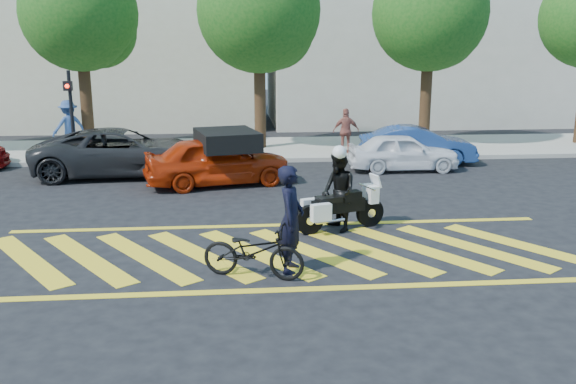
{
  "coord_description": "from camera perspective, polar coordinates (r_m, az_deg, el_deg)",
  "views": [
    {
      "loc": [
        -0.99,
        -11.49,
        4.05
      ],
      "look_at": [
        0.09,
        0.8,
        1.05
      ],
      "focal_mm": 38.0,
      "sensor_mm": 36.0,
      "label": 1
    }
  ],
  "objects": [
    {
      "name": "police_motorcycle",
      "position": [
        13.56,
        4.8,
        -1.47
      ],
      "size": [
        2.11,
        1.06,
        0.96
      ],
      "rotation": [
        0.0,
        0.0,
        0.32
      ],
      "color": "black",
      "rests_on": "ground"
    },
    {
      "name": "bicycle",
      "position": [
        10.84,
        -3.26,
        -5.56
      ],
      "size": [
        1.96,
        1.2,
        0.97
      ],
      "primitive_type": "imported",
      "rotation": [
        0.0,
        0.0,
        1.24
      ],
      "color": "black",
      "rests_on": "ground"
    },
    {
      "name": "building_left",
      "position": [
        33.25,
        -17.8,
        14.67
      ],
      "size": [
        16.0,
        8.0,
        10.0
      ],
      "primitive_type": "cube",
      "color": "beige",
      "rests_on": "ground"
    },
    {
      "name": "pedestrian_left",
      "position": [
        24.06,
        -19.8,
        5.83
      ],
      "size": [
        1.42,
        1.28,
        1.91
      ],
      "primitive_type": "imported",
      "rotation": [
        0.0,
        0.0,
        3.74
      ],
      "color": "#314E88",
      "rests_on": "sidewalk"
    },
    {
      "name": "ground",
      "position": [
        12.23,
        -0.1,
        -5.68
      ],
      "size": [
        90.0,
        90.0,
        0.0
      ],
      "primitive_type": "plane",
      "color": "black",
      "rests_on": "ground"
    },
    {
      "name": "parked_right",
      "position": [
        21.61,
        11.99,
        4.31
      ],
      "size": [
        4.05,
        1.74,
        1.3
      ],
      "primitive_type": "imported",
      "rotation": [
        0.0,
        0.0,
        1.48
      ],
      "color": "navy",
      "rests_on": "ground"
    },
    {
      "name": "tree_right",
      "position": [
        24.78,
        13.38,
        15.61
      ],
      "size": [
        4.4,
        4.4,
        7.41
      ],
      "color": "black",
      "rests_on": "ground"
    },
    {
      "name": "tree_left",
      "position": [
        24.18,
        -18.56,
        15.22
      ],
      "size": [
        4.2,
        4.2,
        7.26
      ],
      "color": "black",
      "rests_on": "ground"
    },
    {
      "name": "signal_pole",
      "position": [
        22.04,
        -19.65,
        7.33
      ],
      "size": [
        0.28,
        0.43,
        3.2
      ],
      "color": "black",
      "rests_on": "ground"
    },
    {
      "name": "parked_mid_right",
      "position": [
        20.35,
        10.71,
        3.7
      ],
      "size": [
        3.6,
        1.47,
        1.22
      ],
      "primitive_type": "imported",
      "rotation": [
        0.0,
        0.0,
        1.56
      ],
      "color": "white",
      "rests_on": "ground"
    },
    {
      "name": "pedestrian_right",
      "position": [
        22.44,
        5.45,
        5.71
      ],
      "size": [
        0.97,
        0.42,
        1.64
      ],
      "primitive_type": "imported",
      "rotation": [
        0.0,
        0.0,
        3.12
      ],
      "color": "#A05648",
      "rests_on": "sidewalk"
    },
    {
      "name": "crosswalk",
      "position": [
        12.22,
        -0.28,
        -5.67
      ],
      "size": [
        12.33,
        4.0,
        0.01
      ],
      "color": "yellow",
      "rests_on": "ground"
    },
    {
      "name": "officer_moto",
      "position": [
        13.48,
        4.75,
        0.03
      ],
      "size": [
        0.91,
        1.03,
        1.77
      ],
      "primitive_type": "imported",
      "rotation": [
        0.0,
        0.0,
        -1.25
      ],
      "color": "black",
      "rests_on": "ground"
    },
    {
      "name": "red_convertible",
      "position": [
        18.0,
        -6.6,
        2.93
      ],
      "size": [
        4.54,
        2.66,
        1.45
      ],
      "primitive_type": "imported",
      "rotation": [
        0.0,
        0.0,
        1.81
      ],
      "color": "#AB2607",
      "rests_on": "ground"
    },
    {
      "name": "officer_bike",
      "position": [
        10.99,
        0.26,
        -2.55
      ],
      "size": [
        0.64,
        0.81,
        1.97
      ],
      "primitive_type": "imported",
      "rotation": [
        0.0,
        0.0,
        1.31
      ],
      "color": "black",
      "rests_on": "ground"
    },
    {
      "name": "tree_center",
      "position": [
        23.61,
        -2.41,
        16.19
      ],
      "size": [
        4.6,
        4.6,
        7.56
      ],
      "color": "black",
      "rests_on": "ground"
    },
    {
      "name": "parked_mid_left",
      "position": [
        19.9,
        -15.35,
        3.62
      ],
      "size": [
        5.51,
        2.8,
        1.49
      ],
      "primitive_type": "imported",
      "rotation": [
        0.0,
        0.0,
        1.63
      ],
      "color": "black",
      "rests_on": "ground"
    },
    {
      "name": "building_right",
      "position": [
        34.03,
        12.52,
        15.79
      ],
      "size": [
        16.0,
        8.0,
        11.0
      ],
      "primitive_type": "cube",
      "color": "beige",
      "rests_on": "ground"
    },
    {
      "name": "sidewalk",
      "position": [
        23.85,
        -2.59,
        4.05
      ],
      "size": [
        60.0,
        5.0,
        0.15
      ],
      "primitive_type": "cube",
      "color": "#9E998E",
      "rests_on": "ground"
    }
  ]
}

